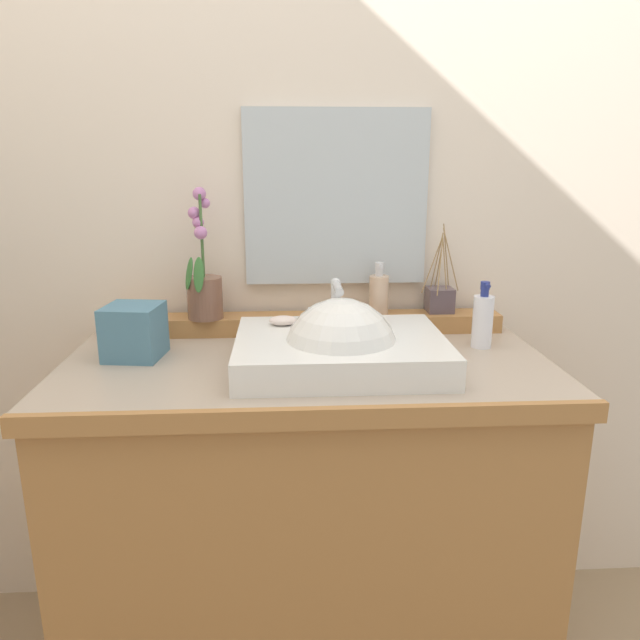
# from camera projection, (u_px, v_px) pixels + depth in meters

# --- Properties ---
(wall_back) EXTENTS (2.99, 0.20, 2.79)m
(wall_back) POSITION_uv_depth(u_px,v_px,m) (301.00, 149.00, 1.71)
(wall_back) COLOR beige
(wall_back) RESTS_ON ground
(vanity_cabinet) EXTENTS (1.18, 0.62, 0.89)m
(vanity_cabinet) POSITION_uv_depth(u_px,v_px,m) (308.00, 518.00, 1.56)
(vanity_cabinet) COLOR #AD7540
(vanity_cabinet) RESTS_ON ground
(back_ledge) EXTENTS (1.11, 0.10, 0.05)m
(back_ledge) POSITION_uv_depth(u_px,v_px,m) (304.00, 323.00, 1.68)
(back_ledge) COLOR #AD7540
(back_ledge) RESTS_ON vanity_cabinet
(sink_basin) EXTENTS (0.49, 0.38, 0.29)m
(sink_basin) POSITION_uv_depth(u_px,v_px,m) (341.00, 353.00, 1.39)
(sink_basin) COLOR white
(sink_basin) RESTS_ON vanity_cabinet
(soap_bar) EXTENTS (0.07, 0.04, 0.02)m
(soap_bar) POSITION_uv_depth(u_px,v_px,m) (283.00, 320.00, 1.48)
(soap_bar) COLOR silver
(soap_bar) RESTS_ON sink_basin
(potted_plant) EXTENTS (0.10, 0.11, 0.35)m
(potted_plant) POSITION_uv_depth(u_px,v_px,m) (204.00, 285.00, 1.61)
(potted_plant) COLOR brown
(potted_plant) RESTS_ON back_ledge
(soap_dispenser) EXTENTS (0.05, 0.06, 0.15)m
(soap_dispenser) POSITION_uv_depth(u_px,v_px,m) (379.00, 293.00, 1.66)
(soap_dispenser) COLOR beige
(soap_dispenser) RESTS_ON back_ledge
(reed_diffuser) EXTENTS (0.11, 0.09, 0.25)m
(reed_diffuser) POSITION_uv_depth(u_px,v_px,m) (440.00, 299.00, 1.70)
(reed_diffuser) COLOR #55464D
(reed_diffuser) RESTS_ON back_ledge
(lotion_bottle) EXTENTS (0.05, 0.05, 0.17)m
(lotion_bottle) POSITION_uv_depth(u_px,v_px,m) (483.00, 320.00, 1.53)
(lotion_bottle) COLOR white
(lotion_bottle) RESTS_ON vanity_cabinet
(tissue_box) EXTENTS (0.15, 0.15, 0.13)m
(tissue_box) POSITION_uv_depth(u_px,v_px,m) (134.00, 332.00, 1.45)
(tissue_box) COLOR teal
(tissue_box) RESTS_ON vanity_cabinet
(mirror) EXTENTS (0.51, 0.02, 0.48)m
(mirror) POSITION_uv_depth(u_px,v_px,m) (336.00, 198.00, 1.64)
(mirror) COLOR silver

